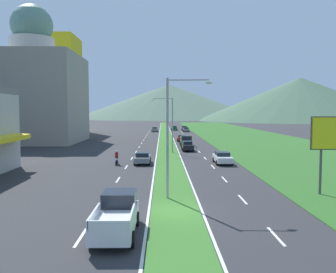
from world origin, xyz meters
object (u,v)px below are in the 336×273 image
(car_0, at_px, (143,158))
(car_7, at_px, (223,158))
(car_5, at_px, (184,128))
(pickup_truck_1, at_px, (186,141))
(car_4, at_px, (174,128))
(pickup_truck_0, at_px, (117,215))
(street_lamp_mid, at_px, (170,121))
(car_3, at_px, (155,129))
(motorcycle_rider, at_px, (117,159))
(street_lamp_near, at_px, (173,129))
(car_6, at_px, (182,138))
(car_2, at_px, (187,146))
(car_1, at_px, (186,129))

(car_0, height_order, car_7, car_7)
(car_5, distance_m, pickup_truck_1, 54.45)
(car_4, height_order, pickup_truck_0, pickup_truck_0)
(car_7, bearing_deg, street_lamp_mid, -150.69)
(car_3, bearing_deg, motorcycle_rider, 177.42)
(street_lamp_near, xyz_separation_m, car_0, (-3.25, 17.56, -4.49))
(car_0, relative_size, pickup_truck_1, 0.76)
(car_6, relative_size, pickup_truck_0, 0.78)
(street_lamp_mid, height_order, car_2, street_lamp_mid)
(car_2, bearing_deg, street_lamp_mid, -43.77)
(car_1, bearing_deg, car_6, -5.32)
(car_4, height_order, pickup_truck_1, pickup_truck_1)
(car_4, distance_m, car_6, 44.65)
(street_lamp_near, height_order, pickup_truck_0, street_lamp_near)
(street_lamp_near, height_order, car_1, street_lamp_near)
(car_3, distance_m, motorcycle_rider, 69.47)
(car_0, distance_m, car_7, 9.98)
(car_2, relative_size, car_5, 1.10)
(street_lamp_near, relative_size, car_5, 2.14)
(car_2, height_order, car_4, car_2)
(street_lamp_mid, distance_m, car_6, 21.74)
(car_1, xyz_separation_m, car_3, (-9.97, 0.46, 0.03))
(car_7, xyz_separation_m, motorcycle_rider, (-13.09, -0.75, -0.01))
(pickup_truck_0, height_order, pickup_truck_1, same)
(pickup_truck_0, bearing_deg, car_3, 0.01)
(car_6, distance_m, motorcycle_rider, 34.57)
(car_2, bearing_deg, car_7, 13.08)
(pickup_truck_0, bearing_deg, pickup_truck_1, -8.21)
(car_0, height_order, car_3, car_3)
(street_lamp_near, height_order, motorcycle_rider, street_lamp_near)
(car_2, xyz_separation_m, car_6, (0.03, 17.96, -0.08))
(car_5, bearing_deg, street_lamp_mid, -5.53)
(street_lamp_mid, relative_size, car_2, 1.88)
(car_7, xyz_separation_m, pickup_truck_0, (-9.95, -25.05, 0.23))
(street_lamp_near, relative_size, car_4, 1.92)
(car_7, relative_size, motorcycle_rider, 2.31)
(car_5, xyz_separation_m, pickup_truck_0, (-9.96, -102.13, 0.25))
(car_6, height_order, motorcycle_rider, motorcycle_rider)
(car_0, relative_size, car_4, 0.87)
(street_lamp_near, relative_size, car_1, 1.95)
(car_6, bearing_deg, car_3, -169.62)
(car_3, relative_size, car_6, 1.11)
(street_lamp_near, xyz_separation_m, car_3, (-3.24, 86.24, -4.47))
(car_0, bearing_deg, car_4, -4.82)
(car_6, relative_size, car_7, 0.91)
(motorcycle_rider, bearing_deg, street_lamp_near, -159.30)
(car_1, relative_size, motorcycle_rider, 2.30)
(car_2, relative_size, motorcycle_rider, 2.30)
(car_0, bearing_deg, car_2, -24.57)
(car_1, xyz_separation_m, pickup_truck_0, (-9.95, -93.25, 0.25))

